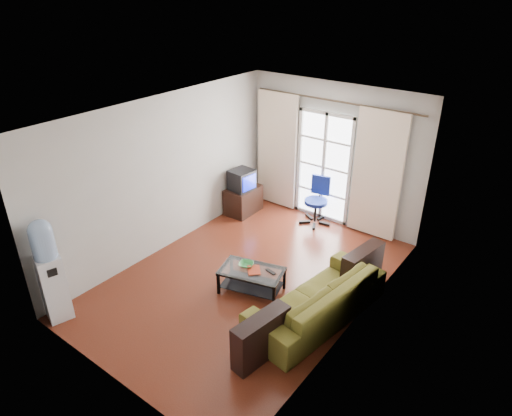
{
  "coord_description": "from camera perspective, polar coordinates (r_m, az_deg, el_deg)",
  "views": [
    {
      "loc": [
        3.72,
        -4.74,
        4.36
      ],
      "look_at": [
        -0.13,
        0.35,
        1.09
      ],
      "focal_mm": 32.0,
      "sensor_mm": 36.0,
      "label": 1
    }
  ],
  "objects": [
    {
      "name": "ceiling",
      "position": [
        6.25,
        -1.03,
        11.69
      ],
      "size": [
        5.2,
        5.2,
        0.0
      ],
      "primitive_type": "plane",
      "rotation": [
        3.14,
        0.0,
        0.0
      ],
      "color": "white",
      "rests_on": "wall_back"
    },
    {
      "name": "wall_front",
      "position": [
        5.24,
        -18.93,
        -9.66
      ],
      "size": [
        3.6,
        0.02,
        2.7
      ],
      "primitive_type": "cube",
      "color": "#BBB9B2",
      "rests_on": "floor"
    },
    {
      "name": "bowl",
      "position": [
        7.02,
        -1.24,
        -7.08
      ],
      "size": [
        0.36,
        0.36,
        0.05
      ],
      "primitive_type": "imported",
      "rotation": [
        0.0,
        0.0,
        0.35
      ],
      "color": "#379852",
      "rests_on": "coffee_table"
    },
    {
      "name": "water_cooler",
      "position": [
        6.83,
        -24.44,
        -6.92
      ],
      "size": [
        0.39,
        0.39,
        1.56
      ],
      "rotation": [
        0.0,
        0.0,
        -0.28
      ],
      "color": "white",
      "rests_on": "floor"
    },
    {
      "name": "curtain_right",
      "position": [
        8.36,
        14.89,
        3.94
      ],
      "size": [
        0.9,
        0.07,
        2.35
      ],
      "primitive_type": "cube",
      "color": "#FFE9CD",
      "rests_on": "curtain_rod"
    },
    {
      "name": "sofa",
      "position": [
        6.57,
        7.65,
        -11.11
      ],
      "size": [
        2.45,
        1.51,
        0.64
      ],
      "primitive_type": "imported",
      "rotation": [
        0.0,
        0.0,
        -1.72
      ],
      "color": "olive",
      "rests_on": "floor"
    },
    {
      "name": "floor",
      "position": [
        7.44,
        -0.86,
        -8.78
      ],
      "size": [
        5.2,
        5.2,
        0.0
      ],
      "primitive_type": "plane",
      "color": "maroon",
      "rests_on": "ground"
    },
    {
      "name": "crt_tv",
      "position": [
        9.06,
        -1.87,
        3.57
      ],
      "size": [
        0.49,
        0.48,
        0.41
      ],
      "rotation": [
        0.0,
        0.0,
        -0.11
      ],
      "color": "black",
      "rests_on": "tv_stand"
    },
    {
      "name": "book",
      "position": [
        6.92,
        -1.04,
        -7.84
      ],
      "size": [
        0.43,
        0.43,
        0.02
      ],
      "primitive_type": "imported",
      "rotation": [
        0.0,
        0.0,
        0.75
      ],
      "color": "#A81E14",
      "rests_on": "coffee_table"
    },
    {
      "name": "curtain_left",
      "position": [
        9.29,
        2.66,
        7.2
      ],
      "size": [
        0.9,
        0.07,
        2.35
      ],
      "primitive_type": "cube",
      "color": "#FFE9CD",
      "rests_on": "curtain_rod"
    },
    {
      "name": "wall_back",
      "position": [
        8.76,
        9.63,
        6.63
      ],
      "size": [
        3.6,
        0.02,
        2.7
      ],
      "primitive_type": "cube",
      "color": "#BBB9B2",
      "rests_on": "floor"
    },
    {
      "name": "curtain_rod",
      "position": [
        8.38,
        9.85,
        13.05
      ],
      "size": [
        3.3,
        0.04,
        0.04
      ],
      "primitive_type": "cylinder",
      "rotation": [
        0.0,
        1.57,
        0.0
      ],
      "color": "#4C3F2D",
      "rests_on": "wall_back"
    },
    {
      "name": "wall_left",
      "position": [
        7.88,
        -11.35,
        4.08
      ],
      "size": [
        0.02,
        5.2,
        2.7
      ],
      "primitive_type": "cube",
      "color": "#BBB9B2",
      "rests_on": "floor"
    },
    {
      "name": "radiator",
      "position": [
        8.79,
        13.39,
        -0.99
      ],
      "size": [
        0.64,
        0.12,
        0.64
      ],
      "primitive_type": "cube",
      "color": "#959598",
      "rests_on": "floor"
    },
    {
      "name": "task_chair",
      "position": [
        8.99,
        7.51,
        -0.2
      ],
      "size": [
        0.72,
        0.72,
        0.93
      ],
      "rotation": [
        0.0,
        0.0,
        0.15
      ],
      "color": "black",
      "rests_on": "floor"
    },
    {
      "name": "coffee_table",
      "position": [
        7.03,
        -0.54,
        -8.7
      ],
      "size": [
        1.07,
        0.78,
        0.39
      ],
      "rotation": [
        0.0,
        0.0,
        0.27
      ],
      "color": "silver",
      "rests_on": "floor"
    },
    {
      "name": "remote",
      "position": [
        6.9,
        1.83,
        -7.96
      ],
      "size": [
        0.19,
        0.09,
        0.02
      ],
      "primitive_type": "cube",
      "rotation": [
        0.0,
        0.0,
        -0.21
      ],
      "color": "black",
      "rests_on": "coffee_table"
    },
    {
      "name": "wall_right",
      "position": [
        5.94,
        12.94,
        -4.14
      ],
      "size": [
        0.02,
        5.2,
        2.7
      ],
      "primitive_type": "cube",
      "color": "#BBB9B2",
      "rests_on": "floor"
    },
    {
      "name": "tv_stand",
      "position": [
        9.31,
        -1.61,
        1.03
      ],
      "size": [
        0.51,
        0.75,
        0.54
      ],
      "primitive_type": "cube",
      "rotation": [
        0.0,
        0.0,
        0.02
      ],
      "color": "black",
      "rests_on": "floor"
    },
    {
      "name": "french_door",
      "position": [
        8.88,
        8.48,
        5.09
      ],
      "size": [
        1.16,
        0.06,
        2.15
      ],
      "color": "white",
      "rests_on": "wall_back"
    }
  ]
}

